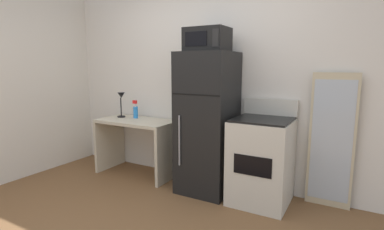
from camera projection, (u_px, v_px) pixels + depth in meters
name	position (u px, v px, depth m)	size (l,w,h in m)	color
wall_back_white	(211.00, 79.00, 3.72)	(5.00, 0.10, 2.60)	silver
desk	(137.00, 137.00, 4.00)	(1.06, 0.56, 0.75)	beige
desk_lamp	(121.00, 100.00, 4.12)	(0.14, 0.12, 0.35)	black
spray_bottle	(136.00, 111.00, 4.08)	(0.06, 0.06, 0.25)	#2D8CEA
refrigerator	(207.00, 123.00, 3.41)	(0.59, 0.62, 1.62)	black
microwave	(207.00, 40.00, 3.24)	(0.46, 0.35, 0.26)	black
oven_range	(261.00, 160.00, 3.16)	(0.60, 0.61, 1.10)	beige
leaning_mirror	(331.00, 141.00, 3.03)	(0.44, 0.03, 1.40)	#C6B793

